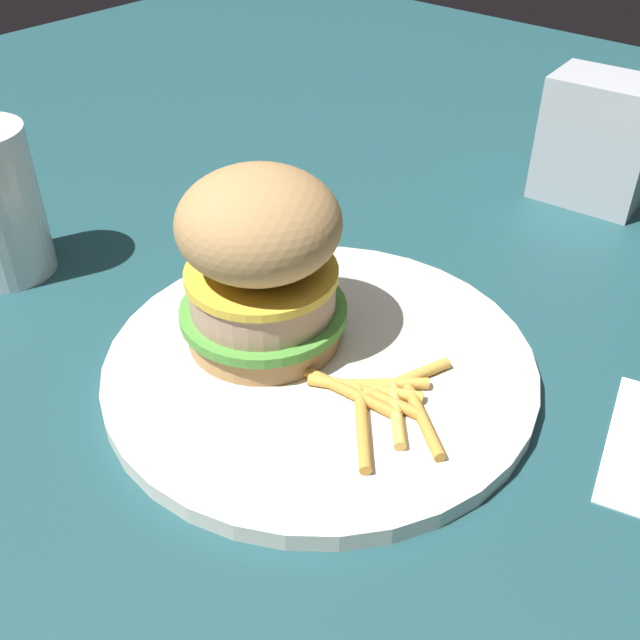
{
  "coord_description": "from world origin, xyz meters",
  "views": [
    {
      "loc": [
        0.26,
        -0.27,
        0.31
      ],
      "look_at": [
        0.02,
        0.01,
        0.04
      ],
      "focal_mm": 42.08,
      "sensor_mm": 36.0,
      "label": 1
    }
  ],
  "objects_px": {
    "fries_pile": "(382,401)",
    "sandwich": "(255,264)",
    "plate": "(320,366)",
    "napkin_dispenser": "(598,141)"
  },
  "relations": [
    {
      "from": "fries_pile",
      "to": "sandwich",
      "type": "bearing_deg",
      "value": -178.43
    },
    {
      "from": "sandwich",
      "to": "fries_pile",
      "type": "bearing_deg",
      "value": 1.57
    },
    {
      "from": "sandwich",
      "to": "fries_pile",
      "type": "height_order",
      "value": "sandwich"
    },
    {
      "from": "plate",
      "to": "napkin_dispenser",
      "type": "relative_size",
      "value": 2.52
    },
    {
      "from": "napkin_dispenser",
      "to": "plate",
      "type": "bearing_deg",
      "value": -98.89
    },
    {
      "from": "plate",
      "to": "sandwich",
      "type": "xyz_separation_m",
      "value": [
        -0.04,
        -0.01,
        0.06
      ]
    },
    {
      "from": "plate",
      "to": "sandwich",
      "type": "relative_size",
      "value": 2.33
    },
    {
      "from": "plate",
      "to": "sandwich",
      "type": "distance_m",
      "value": 0.08
    },
    {
      "from": "fries_pile",
      "to": "napkin_dispenser",
      "type": "relative_size",
      "value": 0.99
    },
    {
      "from": "plate",
      "to": "fries_pile",
      "type": "relative_size",
      "value": 2.56
    }
  ]
}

